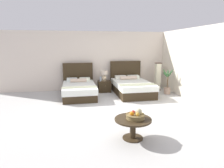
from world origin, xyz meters
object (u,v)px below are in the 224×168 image
Objects in this scene: vase at (101,79)px; potted_palm at (167,86)px; nightstand at (104,86)px; table_lamp at (104,74)px; coffee_table at (133,124)px; bed_near_window at (79,89)px; bed_near_corner at (132,87)px; fruit_bowl at (136,115)px; floor_lamp_corner at (158,77)px.

vase is 2.81m from potted_palm.
nightstand is 0.52m from table_lamp.
coffee_table is (-0.01, -4.49, 0.09)m from nightstand.
potted_palm is (2.53, 3.63, 0.02)m from coffee_table.
bed_near_window is at bearing 175.70° from potted_palm.
table_lamp is at bearing 20.28° from vase.
bed_near_corner reaches higher than fruit_bowl.
bed_near_window is 1.33m from table_lamp.
vase is 4.46m from coffee_table.
table_lamp reaches higher than nightstand.
nightstand is at bearing 28.21° from bed_near_window.
fruit_bowl reaches higher than nightstand.
floor_lamp_corner is at bearing 61.74° from fruit_bowl.
vase is at bearing 92.63° from fruit_bowl.
coffee_table is at bearing -74.53° from bed_near_window.
floor_lamp_corner is at bearing 8.26° from bed_near_window.
potted_palm is (2.52, -0.86, 0.11)m from nightstand.
vase is at bearing 155.90° from bed_near_corner.
coffee_table is at bearing -88.04° from vase.
vase is (0.93, 0.55, 0.29)m from bed_near_window.
nightstand is 1.20× the size of table_lamp.
potted_palm is (1.46, -0.27, 0.05)m from bed_near_corner.
bed_near_corner is 1.37m from vase.
potted_palm is at bearing -10.42° from bed_near_corner.
fruit_bowl is 0.38× the size of potted_palm.
table_lamp is 2.29× the size of vase.
coffee_table is at bearing -90.13° from nightstand.
table_lamp is at bearing 90.54° from fruit_bowl.
bed_near_corner is 4.14× the size of nightstand.
bed_near_window reaches higher than vase.
bed_near_window is at bearing -150.98° from table_lamp.
bed_near_corner is at bearing 169.58° from potted_palm.
table_lamp reaches higher than vase.
coffee_table is (1.08, -3.91, 0.04)m from bed_near_window.
fruit_bowl is (0.05, -0.00, 0.19)m from coffee_table.
table_lamp is (0.00, 0.02, 0.52)m from nightstand.
vase is 0.48× the size of fruit_bowl.
fruit_bowl is at bearing -87.37° from vase.
coffee_table is 5.05m from floor_lamp_corner.
bed_near_corner is at bearing -24.10° from vase.
floor_lamp_corner reaches higher than potted_palm.
fruit_bowl is at bearing -89.46° from table_lamp.
bed_near_window is 1.24m from nightstand.
table_lamp is at bearing 90.00° from nightstand.
vase is 2.58m from floor_lamp_corner.
potted_palm reaches higher than nightstand.
potted_palm is at bearing 55.15° from coffee_table.
bed_near_corner is 11.37× the size of vase.
bed_near_corner reaches higher than floor_lamp_corner.
fruit_bowl is (0.20, -4.45, -0.06)m from vase.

